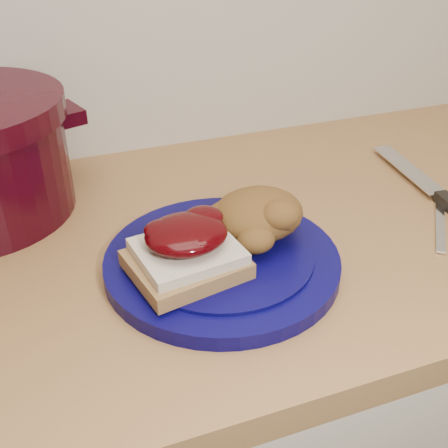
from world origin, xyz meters
name	(u,v)px	position (x,y,z in m)	size (l,w,h in m)	color
base_cabinet	(230,448)	(0.00, 1.50, 0.43)	(4.00, 0.60, 0.86)	beige
plate	(222,262)	(-0.04, 1.42, 0.91)	(0.29, 0.29, 0.02)	#070441
sandwich	(186,250)	(-0.09, 1.40, 0.95)	(0.14, 0.13, 0.06)	olive
stuffing_mound	(258,214)	(0.01, 1.44, 0.95)	(0.12, 0.10, 0.06)	brown
chef_knife	(445,200)	(0.31, 1.45, 0.91)	(0.05, 0.28, 0.02)	black
butter_knife	(440,222)	(0.27, 1.41, 0.90)	(0.15, 0.01, 0.00)	silver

